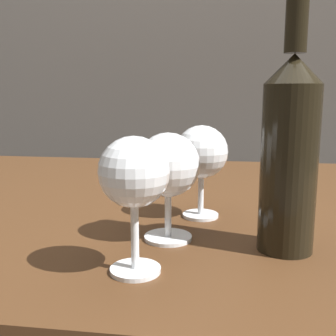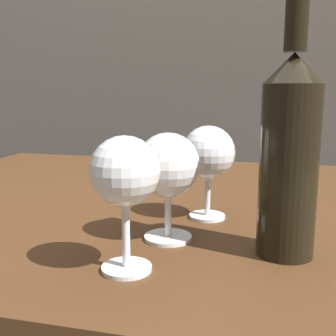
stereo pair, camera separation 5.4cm
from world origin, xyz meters
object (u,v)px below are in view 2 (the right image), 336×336
(wine_glass_white, at_px, (125,174))
(wine_bottle, at_px, (289,151))
(wine_glass_pinot, at_px, (168,167))
(wine_glass_rose, at_px, (206,154))

(wine_glass_white, relative_size, wine_bottle, 0.48)
(wine_bottle, bearing_deg, wine_glass_pinot, 174.05)
(wine_glass_pinot, distance_m, wine_bottle, 0.15)
(wine_glass_white, height_order, wine_glass_rose, wine_glass_white)
(wine_glass_white, bearing_deg, wine_glass_rose, 75.37)
(wine_glass_white, distance_m, wine_glass_rose, 0.22)
(wine_glass_white, height_order, wine_bottle, wine_bottle)
(wine_glass_pinot, relative_size, wine_glass_rose, 0.99)
(wine_glass_rose, xyz_separation_m, wine_bottle, (0.12, -0.12, 0.03))
(wine_glass_white, relative_size, wine_glass_rose, 1.04)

